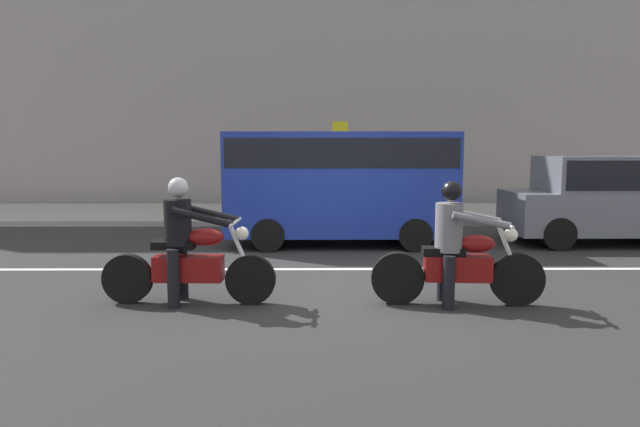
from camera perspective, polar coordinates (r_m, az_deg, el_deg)
ground_plane at (r=8.17m, az=2.22°, el=-7.16°), size 80.00×80.00×0.00m
sidewalk_slab at (r=16.04m, az=0.96°, el=0.01°), size 40.00×4.40×0.14m
lane_marking_stripe at (r=9.05m, az=-3.30°, el=-5.75°), size 18.00×0.14×0.01m
motorcycle_with_rider_black_leather at (r=7.17m, az=-13.53°, el=-3.95°), size 2.20×0.70×1.61m
motorcycle_with_rider_gray at (r=7.13m, az=13.93°, el=-4.18°), size 2.16×0.70×1.56m
parked_van_cobalt_blue at (r=11.27m, az=2.08°, el=3.48°), size 4.52×1.96×2.27m
parked_hatchback_slate_gray at (r=12.69m, az=26.83°, el=1.37°), size 3.65×1.76×1.80m
street_sign_post at (r=16.02m, az=2.08°, el=5.91°), size 0.44×0.08×2.61m
pedestrian_bystander at (r=17.13m, az=10.80°, el=4.02°), size 0.34×0.34×1.76m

